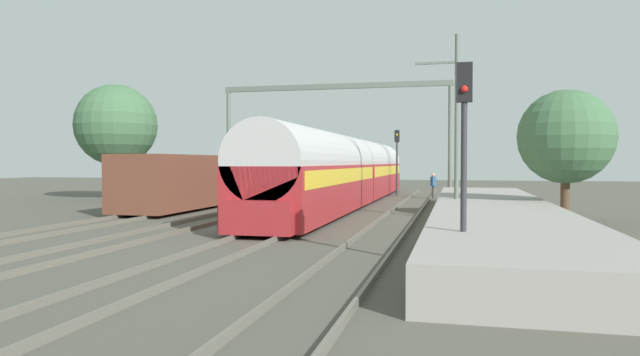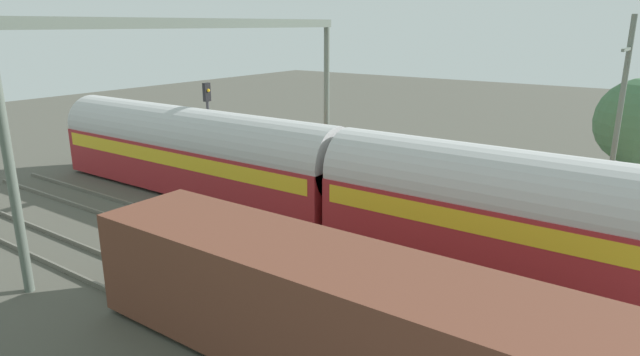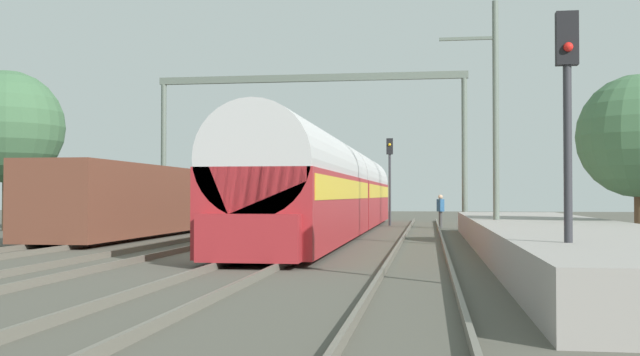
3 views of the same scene
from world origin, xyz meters
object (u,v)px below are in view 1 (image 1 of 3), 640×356
passenger_train (349,171)px  person_crossing (433,183)px  freight_car (196,181)px  railway_signal_far (397,153)px  railway_signal_near (464,137)px  catenary_gantry (334,113)px

passenger_train → person_crossing: size_ratio=18.99×
freight_car → railway_signal_far: railway_signal_far is taller
railway_signal_near → railway_signal_far: bearing=98.7°
railway_signal_far → catenary_gantry: 6.47m
catenary_gantry → passenger_train: bearing=-67.9°
passenger_train → catenary_gantry: catenary_gantry is taller
freight_car → catenary_gantry: (5.76, 9.52, 4.40)m
passenger_train → freight_car: size_ratio=2.53×
person_crossing → catenary_gantry: size_ratio=0.11×
catenary_gantry → railway_signal_near: bearing=-71.6°
passenger_train → freight_car: bearing=-148.1°
person_crossing → catenary_gantry: catenary_gantry is taller
person_crossing → railway_signal_far: bearing=19.8°
passenger_train → railway_signal_far: size_ratio=6.72×
freight_car → person_crossing: freight_car is taller
freight_car → railway_signal_near: railway_signal_near is taller
person_crossing → freight_car: bearing=104.7°
person_crossing → railway_signal_near: railway_signal_near is taller
passenger_train → railway_signal_far: (1.92, 9.18, 1.17)m
freight_car → catenary_gantry: size_ratio=0.82×
freight_car → railway_signal_far: bearing=55.5°
passenger_train → catenary_gantry: 6.43m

